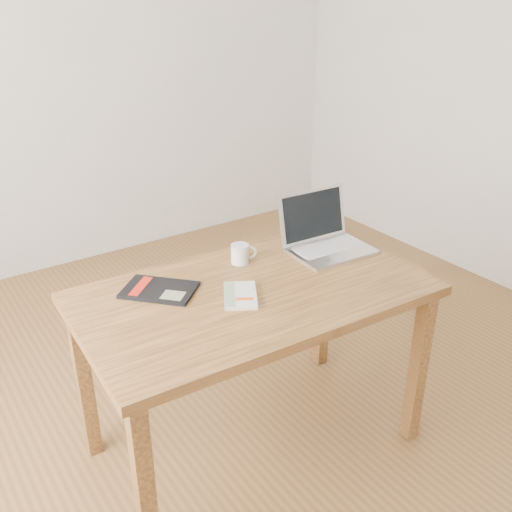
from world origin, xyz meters
TOP-DOWN VIEW (x-y plane):
  - room at (-0.07, 0.00)m, footprint 4.04×4.04m
  - desk at (-0.13, -0.20)m, footprint 1.34×0.81m
  - white_guidebook at (-0.21, -0.22)m, footprint 0.20×0.22m
  - black_guidebook at (-0.43, -0.01)m, footprint 0.31×0.31m
  - laptop at (0.32, -0.07)m, footprint 0.35×0.30m
  - coffee_mug at (-0.05, 0.02)m, footprint 0.10×0.07m

SIDE VIEW (x-z plane):
  - desk at x=-0.13m, z-range 0.29..1.04m
  - black_guidebook at x=-0.43m, z-range 0.75..0.76m
  - white_guidebook at x=-0.21m, z-range 0.75..0.77m
  - coffee_mug at x=-0.05m, z-range 0.75..0.83m
  - laptop at x=0.32m, z-range 0.68..0.92m
  - room at x=-0.07m, z-range 0.01..2.71m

